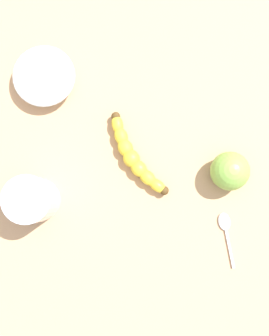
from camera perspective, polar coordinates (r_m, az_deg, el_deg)
name	(u,v)px	position (r cm, az deg, el deg)	size (l,w,h in cm)	color
wooden_tabletop	(122,142)	(84.55, -1.83, 3.71)	(120.00, 120.00, 3.00)	tan
banana	(134,157)	(80.90, -0.09, 1.57)	(11.70, 17.12, 3.35)	yellow
smoothie_glass	(32,200)	(79.87, -14.27, -4.37)	(9.07, 9.07, 9.77)	silver
ceramic_bowl	(45,77)	(85.80, -12.62, 12.44)	(12.68, 12.68, 3.53)	white
green_apple_fruit	(230,171)	(80.63, 13.37, -0.43)	(7.71, 7.71, 7.71)	#84B747
teaspoon	(225,225)	(83.83, 12.71, -7.89)	(3.31, 11.28, 0.80)	silver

